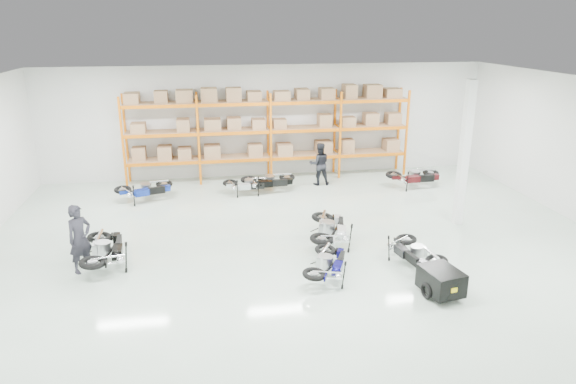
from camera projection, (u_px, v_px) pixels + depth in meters
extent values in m
plane|color=silver|center=(299.00, 240.00, 15.02)|extent=(18.00, 18.00, 0.00)
plane|color=white|center=(300.00, 84.00, 13.60)|extent=(18.00, 18.00, 0.00)
plane|color=silver|center=(267.00, 121.00, 20.87)|extent=(18.00, 0.00, 18.00)
plane|color=silver|center=(385.00, 288.00, 7.76)|extent=(18.00, 0.00, 18.00)
cube|color=orange|center=(123.00, 144.00, 19.21)|extent=(0.08, 0.08, 3.50)
cube|color=orange|center=(126.00, 139.00, 20.05)|extent=(0.08, 0.08, 3.50)
cube|color=orange|center=(199.00, 141.00, 19.65)|extent=(0.08, 0.08, 3.50)
cube|color=orange|center=(199.00, 136.00, 20.49)|extent=(0.08, 0.08, 3.50)
cube|color=orange|center=(271.00, 138.00, 20.09)|extent=(0.08, 0.08, 3.50)
cube|color=orange|center=(268.00, 134.00, 20.93)|extent=(0.08, 0.08, 3.50)
cube|color=orange|center=(340.00, 136.00, 20.52)|extent=(0.08, 0.08, 3.50)
cube|color=orange|center=(335.00, 131.00, 21.37)|extent=(0.08, 0.08, 3.50)
cube|color=orange|center=(407.00, 134.00, 20.96)|extent=(0.08, 0.08, 3.50)
cube|color=orange|center=(398.00, 129.00, 21.81)|extent=(0.08, 0.08, 3.50)
cube|color=orange|center=(163.00, 164.00, 19.70)|extent=(2.70, 0.08, 0.12)
cube|color=orange|center=(164.00, 158.00, 20.54)|extent=(2.70, 0.08, 0.12)
cube|color=#A47A54|center=(163.00, 159.00, 20.10)|extent=(2.68, 0.88, 0.02)
cube|color=#A47A54|center=(163.00, 154.00, 20.02)|extent=(2.40, 0.70, 0.44)
cube|color=orange|center=(236.00, 161.00, 20.13)|extent=(2.70, 0.08, 0.12)
cube|color=orange|center=(234.00, 155.00, 20.98)|extent=(2.70, 0.08, 0.12)
cube|color=#A47A54|center=(235.00, 156.00, 20.53)|extent=(2.68, 0.88, 0.02)
cube|color=#A47A54|center=(235.00, 151.00, 20.46)|extent=(2.40, 0.70, 0.44)
cube|color=orange|center=(306.00, 158.00, 20.57)|extent=(2.70, 0.08, 0.12)
cube|color=orange|center=(301.00, 153.00, 21.42)|extent=(2.70, 0.08, 0.12)
cube|color=#A47A54|center=(304.00, 154.00, 20.97)|extent=(2.68, 0.88, 0.02)
cube|color=#A47A54|center=(304.00, 148.00, 20.90)|extent=(2.40, 0.70, 0.44)
cube|color=orange|center=(373.00, 155.00, 21.01)|extent=(2.70, 0.08, 0.12)
cube|color=orange|center=(366.00, 150.00, 21.85)|extent=(2.70, 0.08, 0.12)
cube|color=#A47A54|center=(369.00, 151.00, 21.41)|extent=(2.68, 0.88, 0.02)
cube|color=#A47A54|center=(370.00, 145.00, 21.34)|extent=(2.40, 0.70, 0.44)
cube|color=orange|center=(161.00, 136.00, 19.35)|extent=(2.70, 0.08, 0.12)
cube|color=orange|center=(162.00, 131.00, 20.19)|extent=(2.70, 0.08, 0.12)
cube|color=#A47A54|center=(161.00, 132.00, 19.75)|extent=(2.68, 0.88, 0.02)
cube|color=#A47A54|center=(161.00, 126.00, 19.68)|extent=(2.40, 0.70, 0.44)
cube|color=orange|center=(235.00, 133.00, 19.79)|extent=(2.70, 0.08, 0.12)
cube|color=orange|center=(233.00, 129.00, 20.63)|extent=(2.70, 0.08, 0.12)
cube|color=#A47A54|center=(234.00, 129.00, 20.19)|extent=(2.68, 0.88, 0.02)
cube|color=#A47A54|center=(234.00, 123.00, 20.12)|extent=(2.40, 0.70, 0.44)
cube|color=orange|center=(306.00, 131.00, 20.23)|extent=(2.70, 0.08, 0.12)
cube|color=orange|center=(302.00, 127.00, 21.07)|extent=(2.70, 0.08, 0.12)
cube|color=#A47A54|center=(304.00, 127.00, 20.63)|extent=(2.68, 0.88, 0.02)
cube|color=#A47A54|center=(304.00, 121.00, 20.55)|extent=(2.40, 0.70, 0.44)
cube|color=orange|center=(374.00, 129.00, 20.67)|extent=(2.70, 0.08, 0.12)
cube|color=orange|center=(367.00, 124.00, 21.51)|extent=(2.70, 0.08, 0.12)
cube|color=#A47A54|center=(371.00, 125.00, 21.07)|extent=(2.68, 0.88, 0.02)
cube|color=#A47A54|center=(371.00, 119.00, 20.99)|extent=(2.40, 0.70, 0.44)
cube|color=orange|center=(158.00, 107.00, 19.00)|extent=(2.70, 0.08, 0.12)
cube|color=orange|center=(160.00, 103.00, 19.85)|extent=(2.70, 0.08, 0.12)
cube|color=#A47A54|center=(159.00, 103.00, 19.40)|extent=(2.68, 0.88, 0.02)
cube|color=#A47A54|center=(159.00, 97.00, 19.33)|extent=(2.40, 0.70, 0.44)
cube|color=orange|center=(234.00, 105.00, 19.44)|extent=(2.70, 0.08, 0.12)
cube|color=orange|center=(232.00, 101.00, 20.29)|extent=(2.70, 0.08, 0.12)
cube|color=#A47A54|center=(233.00, 101.00, 19.84)|extent=(2.68, 0.88, 0.02)
cube|color=#A47A54|center=(233.00, 95.00, 19.77)|extent=(2.40, 0.70, 0.44)
cube|color=orange|center=(306.00, 103.00, 19.88)|extent=(2.70, 0.08, 0.12)
cube|color=orange|center=(302.00, 100.00, 20.72)|extent=(2.70, 0.08, 0.12)
cube|color=#A47A54|center=(304.00, 100.00, 20.28)|extent=(2.68, 0.88, 0.02)
cube|color=#A47A54|center=(304.00, 94.00, 20.21)|extent=(2.40, 0.70, 0.44)
cube|color=orange|center=(375.00, 101.00, 20.32)|extent=(2.70, 0.08, 0.12)
cube|color=orange|center=(368.00, 98.00, 21.16)|extent=(2.70, 0.08, 0.12)
cube|color=#A47A54|center=(372.00, 98.00, 20.72)|extent=(2.68, 0.88, 0.02)
cube|color=#A47A54|center=(372.00, 92.00, 20.65)|extent=(2.40, 0.70, 0.44)
cube|color=white|center=(464.00, 154.00, 15.59)|extent=(0.25, 0.25, 4.50)
cube|color=black|center=(441.00, 280.00, 11.83)|extent=(0.92, 1.08, 0.55)
cube|color=yellow|center=(451.00, 291.00, 11.38)|extent=(0.16, 0.05, 0.11)
torus|color=black|center=(425.00, 290.00, 11.84)|extent=(0.08, 0.38, 0.38)
torus|color=black|center=(456.00, 287.00, 11.96)|extent=(0.08, 0.38, 0.38)
cylinder|color=black|center=(429.00, 266.00, 12.43)|extent=(0.21, 0.90, 0.04)
imported|color=black|center=(80.00, 239.00, 12.90)|extent=(0.76, 0.76, 1.78)
imported|color=black|center=(319.00, 164.00, 19.95)|extent=(0.83, 0.66, 1.67)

